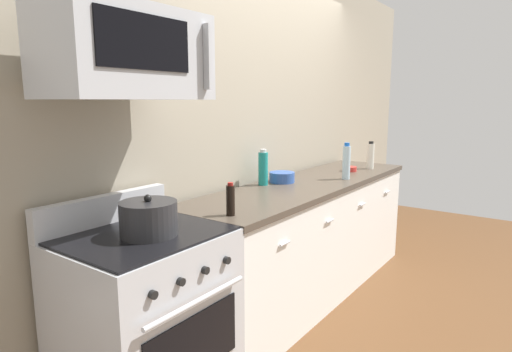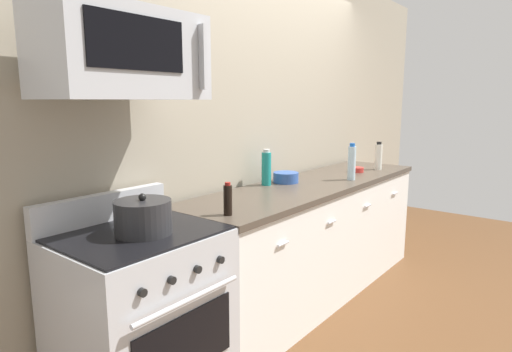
{
  "view_description": "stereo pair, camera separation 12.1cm",
  "coord_description": "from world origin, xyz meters",
  "px_view_note": "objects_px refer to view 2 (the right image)",
  "views": [
    {
      "loc": [
        -2.92,
        -1.59,
        1.54
      ],
      "look_at": [
        -0.79,
        -0.05,
        1.08
      ],
      "focal_mm": 30.04,
      "sensor_mm": 36.0,
      "label": 1
    },
    {
      "loc": [
        -2.85,
        -1.68,
        1.54
      ],
      "look_at": [
        -0.79,
        -0.05,
        1.08
      ],
      "focal_mm": 30.04,
      "sensor_mm": 36.0,
      "label": 2
    }
  ],
  "objects_px": {
    "range_oven": "(142,318)",
    "stockpot": "(143,217)",
    "bowl_blue_mixing": "(286,177)",
    "bottle_soy_sauce_dark": "(228,200)",
    "bottle_sparkling_teal": "(266,168)",
    "microwave": "(122,55)",
    "bottle_water_clear": "(352,163)",
    "bowl_red_small": "(356,169)",
    "bottle_vinegar_white": "(378,156)"
  },
  "relations": [
    {
      "from": "bowl_blue_mixing",
      "to": "stockpot",
      "type": "height_order",
      "value": "stockpot"
    },
    {
      "from": "bottle_water_clear",
      "to": "bowl_blue_mixing",
      "type": "relative_size",
      "value": 1.5
    },
    {
      "from": "range_oven",
      "to": "bottle_vinegar_white",
      "type": "height_order",
      "value": "bottle_vinegar_white"
    },
    {
      "from": "microwave",
      "to": "bottle_water_clear",
      "type": "xyz_separation_m",
      "value": [
        1.91,
        -0.23,
        -0.69
      ]
    },
    {
      "from": "bottle_soy_sauce_dark",
      "to": "bowl_blue_mixing",
      "type": "relative_size",
      "value": 0.94
    },
    {
      "from": "bottle_water_clear",
      "to": "range_oven",
      "type": "bearing_deg",
      "value": 174.42
    },
    {
      "from": "microwave",
      "to": "bottle_water_clear",
      "type": "bearing_deg",
      "value": -6.9
    },
    {
      "from": "range_oven",
      "to": "bottle_soy_sauce_dark",
      "type": "relative_size",
      "value": 5.8
    },
    {
      "from": "bottle_water_clear",
      "to": "bowl_blue_mixing",
      "type": "distance_m",
      "value": 0.55
    },
    {
      "from": "microwave",
      "to": "bottle_vinegar_white",
      "type": "height_order",
      "value": "microwave"
    },
    {
      "from": "bottle_sparkling_teal",
      "to": "bowl_red_small",
      "type": "relative_size",
      "value": 2.1
    },
    {
      "from": "bottle_soy_sauce_dark",
      "to": "stockpot",
      "type": "relative_size",
      "value": 0.69
    },
    {
      "from": "bottle_soy_sauce_dark",
      "to": "bowl_red_small",
      "type": "distance_m",
      "value": 1.79
    },
    {
      "from": "bottle_sparkling_teal",
      "to": "bottle_soy_sauce_dark",
      "type": "distance_m",
      "value": 0.89
    },
    {
      "from": "bottle_vinegar_white",
      "to": "bowl_blue_mixing",
      "type": "distance_m",
      "value": 1.09
    },
    {
      "from": "bowl_red_small",
      "to": "bottle_water_clear",
      "type": "bearing_deg",
      "value": -160.26
    },
    {
      "from": "bottle_sparkling_teal",
      "to": "bowl_red_small",
      "type": "xyz_separation_m",
      "value": [
        0.98,
        -0.26,
        -0.11
      ]
    },
    {
      "from": "bottle_sparkling_teal",
      "to": "microwave",
      "type": "bearing_deg",
      "value": -172.68
    },
    {
      "from": "stockpot",
      "to": "bottle_sparkling_teal",
      "type": "bearing_deg",
      "value": 11.47
    },
    {
      "from": "bottle_sparkling_teal",
      "to": "bottle_water_clear",
      "type": "bearing_deg",
      "value": -33.93
    },
    {
      "from": "range_oven",
      "to": "bottle_soy_sauce_dark",
      "type": "height_order",
      "value": "bottle_soy_sauce_dark"
    },
    {
      "from": "bottle_vinegar_white",
      "to": "bottle_soy_sauce_dark",
      "type": "height_order",
      "value": "bottle_vinegar_white"
    },
    {
      "from": "bottle_soy_sauce_dark",
      "to": "bottle_water_clear",
      "type": "distance_m",
      "value": 1.41
    },
    {
      "from": "bowl_blue_mixing",
      "to": "microwave",
      "type": "bearing_deg",
      "value": -175.61
    },
    {
      "from": "bottle_vinegar_white",
      "to": "bottle_water_clear",
      "type": "relative_size",
      "value": 0.87
    },
    {
      "from": "bottle_sparkling_teal",
      "to": "stockpot",
      "type": "relative_size",
      "value": 1.01
    },
    {
      "from": "bowl_red_small",
      "to": "stockpot",
      "type": "xyz_separation_m",
      "value": [
        -2.29,
        -0.0,
        0.06
      ]
    },
    {
      "from": "bowl_blue_mixing",
      "to": "bottle_soy_sauce_dark",
      "type": "bearing_deg",
      "value": -163.47
    },
    {
      "from": "bottle_sparkling_teal",
      "to": "bowl_blue_mixing",
      "type": "height_order",
      "value": "bottle_sparkling_teal"
    },
    {
      "from": "bottle_sparkling_teal",
      "to": "bottle_vinegar_white",
      "type": "height_order",
      "value": "bottle_sparkling_teal"
    },
    {
      "from": "microwave",
      "to": "bottle_soy_sauce_dark",
      "type": "xyz_separation_m",
      "value": [
        0.5,
        -0.18,
        -0.74
      ]
    },
    {
      "from": "range_oven",
      "to": "stockpot",
      "type": "height_order",
      "value": "stockpot"
    },
    {
      "from": "bottle_water_clear",
      "to": "bowl_blue_mixing",
      "type": "height_order",
      "value": "bottle_water_clear"
    },
    {
      "from": "bottle_sparkling_teal",
      "to": "bottle_vinegar_white",
      "type": "bearing_deg",
      "value": -16.39
    },
    {
      "from": "bottle_vinegar_white",
      "to": "bottle_soy_sauce_dark",
      "type": "relative_size",
      "value": 1.39
    },
    {
      "from": "bottle_soy_sauce_dark",
      "to": "microwave",
      "type": "bearing_deg",
      "value": 160.36
    },
    {
      "from": "bottle_soy_sauce_dark",
      "to": "bottle_water_clear",
      "type": "bearing_deg",
      "value": -2.11
    },
    {
      "from": "bottle_vinegar_white",
      "to": "bowl_blue_mixing",
      "type": "relative_size",
      "value": 1.31
    },
    {
      "from": "bottle_vinegar_white",
      "to": "bowl_blue_mixing",
      "type": "height_order",
      "value": "bottle_vinegar_white"
    },
    {
      "from": "bottle_soy_sauce_dark",
      "to": "bottle_water_clear",
      "type": "xyz_separation_m",
      "value": [
        1.41,
        -0.05,
        0.05
      ]
    },
    {
      "from": "bottle_sparkling_teal",
      "to": "bottle_soy_sauce_dark",
      "type": "relative_size",
      "value": 1.47
    },
    {
      "from": "bottle_vinegar_white",
      "to": "bottle_soy_sauce_dark",
      "type": "distance_m",
      "value": 2.04
    },
    {
      "from": "bottle_soy_sauce_dark",
      "to": "bowl_red_small",
      "type": "bearing_deg",
      "value": 2.71
    },
    {
      "from": "stockpot",
      "to": "bowl_red_small",
      "type": "bearing_deg",
      "value": 0.08
    },
    {
      "from": "bottle_vinegar_white",
      "to": "stockpot",
      "type": "height_order",
      "value": "bottle_vinegar_white"
    },
    {
      "from": "stockpot",
      "to": "bottle_soy_sauce_dark",
      "type": "bearing_deg",
      "value": -9.21
    },
    {
      "from": "bottle_water_clear",
      "to": "bottle_sparkling_teal",
      "type": "bearing_deg",
      "value": 146.07
    },
    {
      "from": "bowl_red_small",
      "to": "stockpot",
      "type": "relative_size",
      "value": 0.48
    },
    {
      "from": "bottle_vinegar_white",
      "to": "bowl_red_small",
      "type": "distance_m",
      "value": 0.28
    },
    {
      "from": "range_oven",
      "to": "bottle_sparkling_teal",
      "type": "height_order",
      "value": "bottle_sparkling_teal"
    }
  ]
}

